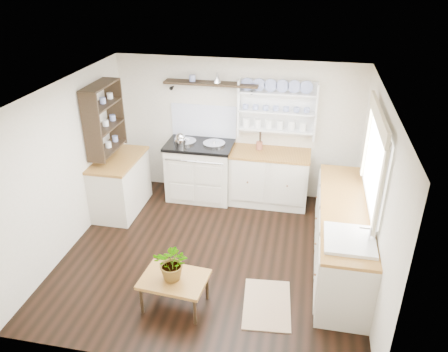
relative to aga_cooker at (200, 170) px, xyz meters
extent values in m
cube|color=black|center=(0.56, -1.57, -0.50)|extent=(4.00, 3.80, 0.01)
cube|color=beige|center=(0.56, 0.33, 0.65)|extent=(4.00, 0.02, 2.30)
cube|color=beige|center=(2.56, -1.57, 0.65)|extent=(0.02, 3.80, 2.30)
cube|color=beige|center=(-1.44, -1.57, 0.65)|extent=(0.02, 3.80, 2.30)
cube|color=white|center=(0.56, -1.57, 1.80)|extent=(4.00, 3.80, 0.01)
cube|color=white|center=(2.52, -1.42, 1.00)|extent=(0.04, 1.40, 1.00)
cube|color=white|center=(2.50, -1.42, 1.00)|extent=(0.02, 1.50, 1.10)
cube|color=beige|center=(2.48, -1.42, 1.58)|extent=(0.04, 1.55, 0.18)
cube|color=beige|center=(0.00, 0.00, -0.03)|extent=(1.05, 0.68, 0.93)
cube|color=black|center=(0.00, 0.00, 0.45)|extent=(1.09, 0.72, 0.05)
cylinder|color=silver|center=(-0.24, 0.00, 0.49)|extent=(0.36, 0.36, 0.03)
cylinder|color=silver|center=(0.24, 0.00, 0.49)|extent=(0.36, 0.36, 0.03)
cylinder|color=silver|center=(0.00, -0.38, 0.32)|extent=(0.95, 0.02, 0.02)
cube|color=beige|center=(1.16, 0.03, -0.06)|extent=(1.25, 0.60, 0.88)
cube|color=brown|center=(1.16, 0.03, 0.38)|extent=(1.27, 0.63, 0.04)
cube|color=beige|center=(2.26, -1.47, -0.06)|extent=(0.60, 2.40, 0.88)
cube|color=brown|center=(2.26, -1.47, 0.38)|extent=(0.62, 2.43, 0.04)
cube|color=white|center=(2.26, -2.22, 0.30)|extent=(0.55, 0.60, 0.28)
cylinder|color=silver|center=(2.46, -2.22, 0.50)|extent=(0.02, 0.02, 0.22)
cube|color=beige|center=(-1.14, -0.67, -0.06)|extent=(0.60, 1.10, 0.88)
cube|color=brown|center=(-1.14, -0.67, 0.38)|extent=(0.62, 1.13, 0.04)
cube|color=white|center=(1.21, 0.31, 1.05)|extent=(1.20, 0.03, 0.90)
cube|color=white|center=(1.21, 0.22, 1.05)|extent=(1.20, 0.22, 0.02)
cylinder|color=navy|center=(1.21, 0.23, 1.32)|extent=(0.20, 0.02, 0.20)
cube|color=black|center=(0.16, 0.20, 1.42)|extent=(1.50, 0.24, 0.04)
cone|color=black|center=(-0.49, 0.27, 1.31)|extent=(0.06, 0.20, 0.06)
cone|color=black|center=(0.81, 0.27, 1.31)|extent=(0.06, 0.20, 0.06)
cube|color=black|center=(-1.28, -0.67, 1.05)|extent=(0.28, 0.80, 1.05)
cylinder|color=brown|center=(0.97, 0.11, 0.47)|extent=(0.11, 0.11, 0.12)
cube|color=brown|center=(0.35, -2.63, -0.11)|extent=(0.79, 0.59, 0.04)
cylinder|color=black|center=(0.01, -2.82, -0.31)|extent=(0.04, 0.04, 0.37)
cylinder|color=black|center=(0.04, -2.39, -0.31)|extent=(0.04, 0.04, 0.37)
cylinder|color=black|center=(0.65, -2.87, -0.31)|extent=(0.04, 0.04, 0.37)
cylinder|color=black|center=(0.69, -2.44, -0.31)|extent=(0.04, 0.04, 0.37)
imported|color=#3F7233|center=(0.35, -2.63, 0.13)|extent=(0.42, 0.37, 0.45)
cube|color=#84674D|center=(1.41, -2.42, -0.49)|extent=(0.62, 0.90, 0.02)
camera|label=1|loc=(1.68, -6.37, 3.22)|focal=35.00mm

